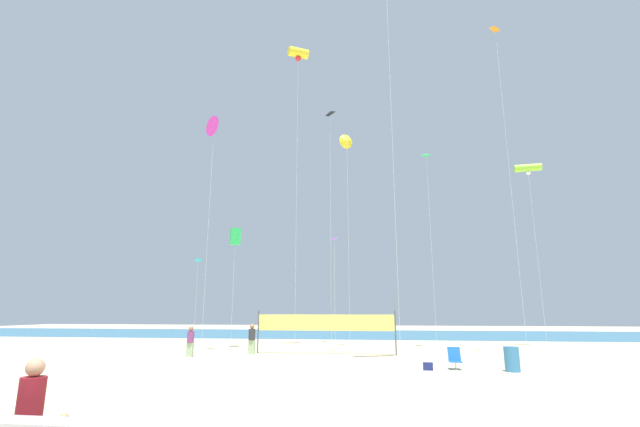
{
  "coord_description": "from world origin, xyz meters",
  "views": [
    {
      "loc": [
        2.34,
        -16.97,
        2.35
      ],
      "look_at": [
        -1.62,
        10.79,
        8.66
      ],
      "focal_mm": 24.48,
      "sensor_mm": 36.0,
      "label": 1
    }
  ],
  "objects_px": {
    "beachgoer_charcoal_shirt": "(252,338)",
    "kite_black_diamond": "(330,116)",
    "beachgoer_plum_shirt": "(190,340)",
    "kite_magenta_delta": "(214,127)",
    "beach_handbag": "(428,366)",
    "kite_green_box": "(235,237)",
    "trash_barrel": "(512,359)",
    "kite_cyan_diamond": "(198,261)",
    "folding_beach_chair": "(455,358)",
    "volleyball_net": "(325,324)",
    "kite_green_diamond": "(426,157)",
    "kite_lime_tube": "(528,168)",
    "kite_orange_diamond": "(497,39)",
    "mother_figure": "(29,411)",
    "kite_yellow_tube": "(298,54)",
    "kite_violet_diamond": "(334,243)",
    "kite_yellow_delta": "(347,141)"
  },
  "relations": [
    {
      "from": "beachgoer_charcoal_shirt",
      "to": "kite_black_diamond",
      "type": "distance_m",
      "value": 17.54
    },
    {
      "from": "folding_beach_chair",
      "to": "mother_figure",
      "type": "bearing_deg",
      "value": -100.34
    },
    {
      "from": "kite_yellow_delta",
      "to": "folding_beach_chair",
      "type": "bearing_deg",
      "value": -60.62
    },
    {
      "from": "beachgoer_plum_shirt",
      "to": "kite_green_diamond",
      "type": "relative_size",
      "value": 0.12
    },
    {
      "from": "trash_barrel",
      "to": "kite_black_diamond",
      "type": "xyz_separation_m",
      "value": [
        -8.68,
        11.46,
        16.5
      ]
    },
    {
      "from": "beachgoer_plum_shirt",
      "to": "folding_beach_chair",
      "type": "height_order",
      "value": "beachgoer_plum_shirt"
    },
    {
      "from": "folding_beach_chair",
      "to": "kite_magenta_delta",
      "type": "distance_m",
      "value": 19.0
    },
    {
      "from": "trash_barrel",
      "to": "kite_cyan_diamond",
      "type": "height_order",
      "value": "kite_cyan_diamond"
    },
    {
      "from": "beachgoer_charcoal_shirt",
      "to": "kite_green_box",
      "type": "bearing_deg",
      "value": 101.67
    },
    {
      "from": "beachgoer_charcoal_shirt",
      "to": "kite_green_diamond",
      "type": "xyz_separation_m",
      "value": [
        10.71,
        4.22,
        11.8
      ]
    },
    {
      "from": "beach_handbag",
      "to": "kite_green_box",
      "type": "bearing_deg",
      "value": 142.17
    },
    {
      "from": "folding_beach_chair",
      "to": "kite_lime_tube",
      "type": "distance_m",
      "value": 18.19
    },
    {
      "from": "kite_yellow_tube",
      "to": "kite_magenta_delta",
      "type": "height_order",
      "value": "kite_yellow_tube"
    },
    {
      "from": "kite_green_box",
      "to": "kite_yellow_tube",
      "type": "bearing_deg",
      "value": -2.07
    },
    {
      "from": "beachgoer_plum_shirt",
      "to": "folding_beach_chair",
      "type": "bearing_deg",
      "value": -73.46
    },
    {
      "from": "trash_barrel",
      "to": "kite_black_diamond",
      "type": "bearing_deg",
      "value": 127.14
    },
    {
      "from": "mother_figure",
      "to": "kite_green_box",
      "type": "distance_m",
      "value": 23.13
    },
    {
      "from": "beachgoer_charcoal_shirt",
      "to": "kite_lime_tube",
      "type": "xyz_separation_m",
      "value": [
        17.92,
        6.36,
        11.38
      ]
    },
    {
      "from": "mother_figure",
      "to": "folding_beach_chair",
      "type": "height_order",
      "value": "mother_figure"
    },
    {
      "from": "folding_beach_chair",
      "to": "volleyball_net",
      "type": "xyz_separation_m",
      "value": [
        -6.21,
        5.74,
        1.17
      ]
    },
    {
      "from": "mother_figure",
      "to": "kite_orange_diamond",
      "type": "height_order",
      "value": "kite_orange_diamond"
    },
    {
      "from": "beachgoer_plum_shirt",
      "to": "kite_cyan_diamond",
      "type": "height_order",
      "value": "kite_cyan_diamond"
    },
    {
      "from": "kite_violet_diamond",
      "to": "beachgoer_charcoal_shirt",
      "type": "bearing_deg",
      "value": -173.73
    },
    {
      "from": "beachgoer_plum_shirt",
      "to": "kite_lime_tube",
      "type": "height_order",
      "value": "kite_lime_tube"
    },
    {
      "from": "mother_figure",
      "to": "kite_black_diamond",
      "type": "relative_size",
      "value": 0.09
    },
    {
      "from": "kite_violet_diamond",
      "to": "kite_yellow_tube",
      "type": "distance_m",
      "value": 14.96
    },
    {
      "from": "kite_green_box",
      "to": "kite_cyan_diamond",
      "type": "height_order",
      "value": "kite_green_box"
    },
    {
      "from": "kite_green_box",
      "to": "mother_figure",
      "type": "bearing_deg",
      "value": -78.4
    },
    {
      "from": "volleyball_net",
      "to": "kite_cyan_diamond",
      "type": "relative_size",
      "value": 1.16
    },
    {
      "from": "kite_magenta_delta",
      "to": "kite_orange_diamond",
      "type": "height_order",
      "value": "kite_orange_diamond"
    },
    {
      "from": "kite_green_diamond",
      "to": "kite_magenta_delta",
      "type": "xyz_separation_m",
      "value": [
        -13.37,
        -4.99,
        0.89
      ]
    },
    {
      "from": "folding_beach_chair",
      "to": "kite_yellow_tube",
      "type": "distance_m",
      "value": 23.55
    },
    {
      "from": "kite_green_diamond",
      "to": "kite_orange_diamond",
      "type": "height_order",
      "value": "kite_orange_diamond"
    },
    {
      "from": "kite_lime_tube",
      "to": "kite_cyan_diamond",
      "type": "bearing_deg",
      "value": 170.61
    },
    {
      "from": "volleyball_net",
      "to": "folding_beach_chair",
      "type": "bearing_deg",
      "value": -42.73
    },
    {
      "from": "trash_barrel",
      "to": "beach_handbag",
      "type": "bearing_deg",
      "value": -179.14
    },
    {
      "from": "kite_orange_diamond",
      "to": "kite_black_diamond",
      "type": "height_order",
      "value": "kite_orange_diamond"
    },
    {
      "from": "beachgoer_plum_shirt",
      "to": "kite_magenta_delta",
      "type": "relative_size",
      "value": 0.11
    },
    {
      "from": "mother_figure",
      "to": "kite_magenta_delta",
      "type": "bearing_deg",
      "value": 84.65
    },
    {
      "from": "kite_lime_tube",
      "to": "folding_beach_chair",
      "type": "bearing_deg",
      "value": -123.17
    },
    {
      "from": "beachgoer_charcoal_shirt",
      "to": "kite_yellow_delta",
      "type": "bearing_deg",
      "value": 11.07
    },
    {
      "from": "trash_barrel",
      "to": "kite_green_box",
      "type": "distance_m",
      "value": 18.68
    },
    {
      "from": "kite_green_box",
      "to": "kite_green_diamond",
      "type": "xyz_separation_m",
      "value": [
        13.1,
        0.91,
        5.36
      ]
    },
    {
      "from": "volleyball_net",
      "to": "kite_lime_tube",
      "type": "xyz_separation_m",
      "value": [
        13.79,
        5.84,
        10.63
      ]
    },
    {
      "from": "beachgoer_plum_shirt",
      "to": "beachgoer_charcoal_shirt",
      "type": "xyz_separation_m",
      "value": [
        2.79,
        1.96,
        0.04
      ]
    },
    {
      "from": "kite_yellow_tube",
      "to": "kite_lime_tube",
      "type": "distance_m",
      "value": 18.46
    },
    {
      "from": "folding_beach_chair",
      "to": "kite_cyan_diamond",
      "type": "height_order",
      "value": "kite_cyan_diamond"
    },
    {
      "from": "kite_green_diamond",
      "to": "kite_yellow_tube",
      "type": "bearing_deg",
      "value": -173.13
    },
    {
      "from": "kite_green_box",
      "to": "kite_yellow_delta",
      "type": "distance_m",
      "value": 10.18
    },
    {
      "from": "kite_green_box",
      "to": "kite_orange_diamond",
      "type": "bearing_deg",
      "value": -13.59
    }
  ]
}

